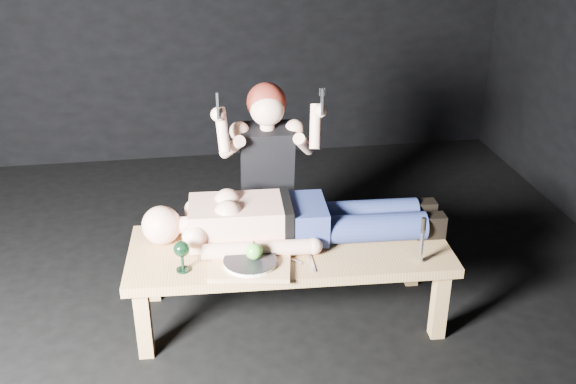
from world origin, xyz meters
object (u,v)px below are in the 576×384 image
object	(u,v)px
table	(289,282)
serving_tray	(250,265)
goblet	(182,256)
kneeling_woman	(266,174)
carving_knife	(422,240)
lying_man	(297,214)

from	to	relation	value
table	serving_tray	bearing A→B (deg)	-139.32
table	goblet	world-z (taller)	goblet
kneeling_woman	serving_tray	world-z (taller)	kneeling_woman
kneeling_woman	serving_tray	distance (m)	0.78
goblet	carving_knife	size ratio (longest dim) A/B	0.65
table	lying_man	bearing A→B (deg)	64.25
table	kneeling_woman	xyz separation A→B (m)	(-0.05, 0.57, 0.40)
lying_man	serving_tray	xyz separation A→B (m)	(-0.29, -0.28, -0.12)
goblet	table	bearing A→B (deg)	15.35
carving_knife	serving_tray	bearing A→B (deg)	177.60
lying_man	kneeling_woman	world-z (taller)	kneeling_woman
table	carving_knife	distance (m)	0.77
serving_tray	goblet	distance (m)	0.34
carving_knife	goblet	bearing A→B (deg)	177.97
kneeling_woman	goblet	size ratio (longest dim) A/B	7.51
table	lying_man	distance (m)	0.38
lying_man	carving_knife	world-z (taller)	lying_man
table	carving_knife	world-z (taller)	carving_knife
lying_man	goblet	bearing A→B (deg)	-154.41
kneeling_woman	goblet	xyz separation A→B (m)	(-0.51, -0.72, -0.09)
table	goblet	distance (m)	0.66
table	serving_tray	xyz separation A→B (m)	(-0.23, -0.18, 0.24)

